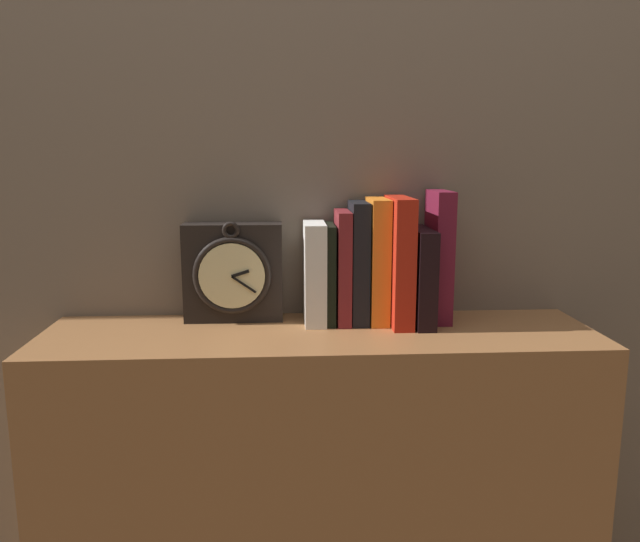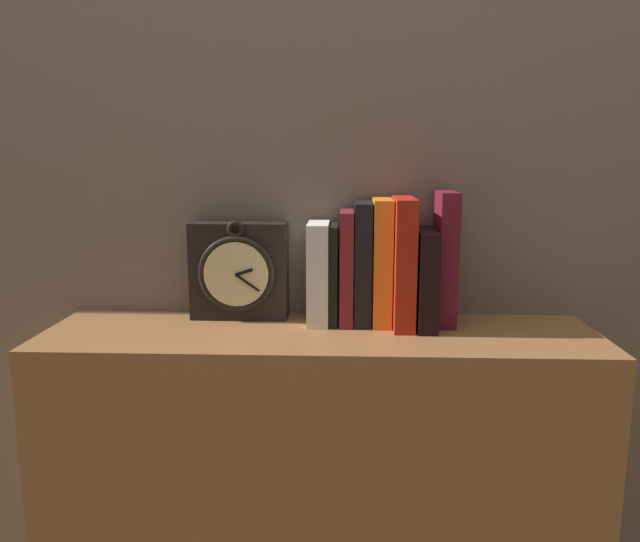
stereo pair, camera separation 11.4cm
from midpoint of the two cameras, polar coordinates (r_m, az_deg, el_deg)
The scene contains 11 objects.
wall_back at distance 1.30m, azimuth -3.09°, elevation 16.11°, with size 6.00×0.05×2.60m.
bookshelf at distance 1.35m, azimuth -2.63°, elevation -23.12°, with size 1.04×0.28×0.85m.
clock at distance 1.25m, azimuth -10.55°, elevation -0.15°, with size 0.19×0.08×0.20m.
book_slot0_white at distance 1.22m, azimuth -3.18°, elevation -0.20°, with size 0.04×0.12×0.20m.
book_slot1_black at distance 1.22m, azimuth -1.81°, elevation -0.23°, with size 0.02×0.11×0.19m.
book_slot2_maroon at distance 1.22m, azimuth -0.60°, elevation 0.36°, with size 0.03×0.12×0.22m.
book_slot3_black at distance 1.22m, azimuth 0.86°, elevation 0.78°, with size 0.03×0.11×0.24m.
book_slot4_orange at distance 1.22m, azimuth 2.61°, elevation 0.93°, with size 0.04×0.12×0.24m.
book_slot5_red at distance 1.21m, azimuth 4.56°, elevation 0.90°, with size 0.04×0.15×0.25m.
book_slot6_black at distance 1.22m, azimuth 6.51°, elevation -0.49°, with size 0.04×0.15×0.19m.
book_slot7_maroon at distance 1.24m, azimuth 8.23°, elevation 1.32°, with size 0.04×0.11×0.26m.
Camera 1 is at (-0.07, -1.12, 1.18)m, focal length 35.00 mm.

